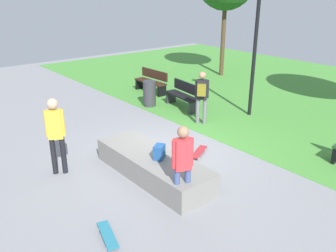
% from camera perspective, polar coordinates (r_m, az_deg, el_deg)
% --- Properties ---
extents(ground_plane, '(28.00, 28.00, 0.00)m').
position_cam_1_polar(ground_plane, '(9.48, 0.13, -4.13)').
color(ground_plane, gray).
extents(grass_lawn, '(26.60, 12.47, 0.01)m').
position_cam_1_polar(grass_lawn, '(15.32, 23.21, 4.13)').
color(grass_lawn, '#478C38').
rests_on(grass_lawn, ground_plane).
extents(concrete_ledge, '(3.18, 1.06, 0.53)m').
position_cam_1_polar(concrete_ledge, '(8.22, -2.41, -6.32)').
color(concrete_ledge, gray).
rests_on(concrete_ledge, ground_plane).
extents(backpack_on_ledge, '(0.32, 0.34, 0.32)m').
position_cam_1_polar(backpack_on_ledge, '(7.87, -1.40, -4.15)').
color(backpack_on_ledge, '#1E4C8C').
rests_on(backpack_on_ledge, concrete_ledge).
extents(skater_performing_trick, '(0.33, 0.38, 1.82)m').
position_cam_1_polar(skater_performing_trick, '(8.39, -17.48, -0.65)').
color(skater_performing_trick, black).
rests_on(skater_performing_trick, ground_plane).
extents(skater_watching, '(0.30, 0.41, 1.70)m').
position_cam_1_polar(skater_watching, '(6.80, 2.34, -5.60)').
color(skater_watching, '#3F5184').
rests_on(skater_watching, ground_plane).
extents(skateboard_by_ledge, '(0.82, 0.41, 0.08)m').
position_cam_1_polar(skateboard_by_ledge, '(6.55, -9.60, -16.74)').
color(skateboard_by_ledge, teal).
rests_on(skateboard_by_ledge, ground_plane).
extents(skateboard_spare, '(0.55, 0.80, 0.08)m').
position_cam_1_polar(skateboard_spare, '(9.37, 4.98, -4.12)').
color(skateboard_spare, '#A5262D').
rests_on(skateboard_spare, ground_plane).
extents(park_bench_center_lawn, '(1.61, 0.51, 0.91)m').
position_cam_1_polar(park_bench_center_lawn, '(14.81, -2.61, 7.22)').
color(park_bench_center_lawn, '#331E14').
rests_on(park_bench_center_lawn, ground_plane).
extents(park_bench_near_lamppost, '(1.65, 0.68, 0.91)m').
position_cam_1_polar(park_bench_near_lamppost, '(12.83, 2.50, 5.00)').
color(park_bench_near_lamppost, black).
rests_on(park_bench_near_lamppost, ground_plane).
extents(lamp_post, '(0.28, 0.28, 4.75)m').
position_cam_1_polar(lamp_post, '(11.94, 13.93, 14.79)').
color(lamp_post, black).
rests_on(lamp_post, ground_plane).
extents(trash_bin, '(0.46, 0.46, 0.93)m').
position_cam_1_polar(trash_bin, '(13.04, -2.97, 5.19)').
color(trash_bin, '#333338').
rests_on(trash_bin, ground_plane).
extents(pedestrian_with_backpack, '(0.44, 0.45, 1.68)m').
position_cam_1_polar(pedestrian_with_backpack, '(11.12, 5.40, 5.19)').
color(pedestrian_with_backpack, slate).
rests_on(pedestrian_with_backpack, ground_plane).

